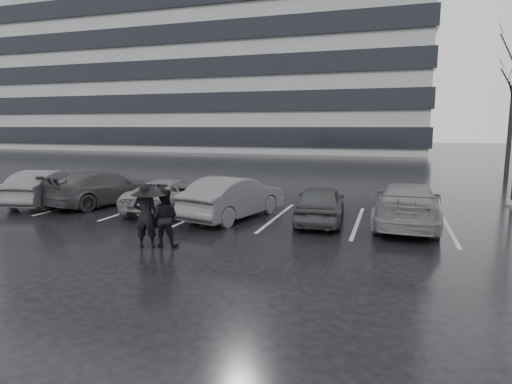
{
  "coord_description": "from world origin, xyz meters",
  "views": [
    {
      "loc": [
        4.38,
        -11.86,
        3.18
      ],
      "look_at": [
        0.3,
        1.0,
        1.1
      ],
      "focal_mm": 30.0,
      "sensor_mm": 36.0,
      "label": 1
    }
  ],
  "objects_px": {
    "car_west_d": "(48,187)",
    "tree_north": "(512,108)",
    "car_main": "(320,204)",
    "car_west_b": "(169,195)",
    "car_west_a": "(234,197)",
    "pedestrian_left": "(146,216)",
    "pedestrian_right": "(164,218)",
    "car_west_c": "(105,188)",
    "car_east": "(407,205)"
  },
  "relations": [
    {
      "from": "car_west_c",
      "to": "car_east",
      "type": "relative_size",
      "value": 0.99
    },
    {
      "from": "car_west_c",
      "to": "tree_north",
      "type": "bearing_deg",
      "value": -122.84
    },
    {
      "from": "car_main",
      "to": "car_west_b",
      "type": "height_order",
      "value": "car_main"
    },
    {
      "from": "pedestrian_left",
      "to": "pedestrian_right",
      "type": "height_order",
      "value": "pedestrian_left"
    },
    {
      "from": "car_west_a",
      "to": "car_east",
      "type": "xyz_separation_m",
      "value": [
        5.72,
        0.51,
        -0.03
      ]
    },
    {
      "from": "car_main",
      "to": "car_west_a",
      "type": "bearing_deg",
      "value": -0.39
    },
    {
      "from": "car_west_b",
      "to": "pedestrian_right",
      "type": "relative_size",
      "value": 2.86
    },
    {
      "from": "car_west_a",
      "to": "car_west_d",
      "type": "bearing_deg",
      "value": 12.83
    },
    {
      "from": "car_west_a",
      "to": "car_west_b",
      "type": "distance_m",
      "value": 2.82
    },
    {
      "from": "car_west_d",
      "to": "car_east",
      "type": "distance_m",
      "value": 13.95
    },
    {
      "from": "car_main",
      "to": "car_west_a",
      "type": "distance_m",
      "value": 2.99
    },
    {
      "from": "car_east",
      "to": "pedestrian_left",
      "type": "bearing_deg",
      "value": 37.84
    },
    {
      "from": "tree_north",
      "to": "pedestrian_right",
      "type": "bearing_deg",
      "value": -122.84
    },
    {
      "from": "car_east",
      "to": "pedestrian_right",
      "type": "bearing_deg",
      "value": 38.14
    },
    {
      "from": "car_west_b",
      "to": "car_west_c",
      "type": "distance_m",
      "value": 3.19
    },
    {
      "from": "car_west_c",
      "to": "car_east",
      "type": "bearing_deg",
      "value": -163.37
    },
    {
      "from": "car_east",
      "to": "pedestrian_right",
      "type": "distance_m",
      "value": 7.63
    },
    {
      "from": "pedestrian_left",
      "to": "tree_north",
      "type": "height_order",
      "value": "tree_north"
    },
    {
      "from": "car_west_b",
      "to": "tree_north",
      "type": "bearing_deg",
      "value": -139.54
    },
    {
      "from": "pedestrian_right",
      "to": "car_west_c",
      "type": "bearing_deg",
      "value": -51.06
    },
    {
      "from": "car_main",
      "to": "car_east",
      "type": "distance_m",
      "value": 2.76
    },
    {
      "from": "car_west_b",
      "to": "pedestrian_left",
      "type": "relative_size",
      "value": 2.58
    },
    {
      "from": "pedestrian_right",
      "to": "pedestrian_left",
      "type": "bearing_deg",
      "value": 20.4
    },
    {
      "from": "car_main",
      "to": "car_west_c",
      "type": "bearing_deg",
      "value": -8.46
    },
    {
      "from": "car_east",
      "to": "pedestrian_left",
      "type": "distance_m",
      "value": 8.11
    },
    {
      "from": "car_west_a",
      "to": "tree_north",
      "type": "bearing_deg",
      "value": -113.29
    },
    {
      "from": "pedestrian_left",
      "to": "tree_north",
      "type": "relative_size",
      "value": 0.2
    },
    {
      "from": "tree_north",
      "to": "car_east",
      "type": "bearing_deg",
      "value": -112.53
    },
    {
      "from": "car_main",
      "to": "car_west_a",
      "type": "relative_size",
      "value": 0.85
    },
    {
      "from": "pedestrian_right",
      "to": "tree_north",
      "type": "relative_size",
      "value": 0.18
    },
    {
      "from": "car_west_c",
      "to": "tree_north",
      "type": "distance_m",
      "value": 23.04
    },
    {
      "from": "car_west_a",
      "to": "car_west_c",
      "type": "bearing_deg",
      "value": 6.39
    },
    {
      "from": "car_main",
      "to": "car_west_d",
      "type": "distance_m",
      "value": 11.21
    },
    {
      "from": "car_west_b",
      "to": "car_main",
      "type": "bearing_deg",
      "value": 172.71
    },
    {
      "from": "car_west_c",
      "to": "tree_north",
      "type": "xyz_separation_m",
      "value": [
        17.73,
        14.27,
        3.55
      ]
    },
    {
      "from": "pedestrian_left",
      "to": "car_west_b",
      "type": "bearing_deg",
      "value": -86.16
    },
    {
      "from": "car_west_d",
      "to": "tree_north",
      "type": "height_order",
      "value": "tree_north"
    },
    {
      "from": "pedestrian_left",
      "to": "pedestrian_right",
      "type": "xyz_separation_m",
      "value": [
        0.41,
        0.24,
        -0.08
      ]
    },
    {
      "from": "car_main",
      "to": "pedestrian_left",
      "type": "height_order",
      "value": "pedestrian_left"
    },
    {
      "from": "pedestrian_left",
      "to": "tree_north",
      "type": "bearing_deg",
      "value": -141.65
    },
    {
      "from": "car_main",
      "to": "pedestrian_right",
      "type": "bearing_deg",
      "value": 45.43
    },
    {
      "from": "car_west_a",
      "to": "pedestrian_right",
      "type": "bearing_deg",
      "value": 97.36
    },
    {
      "from": "car_west_a",
      "to": "tree_north",
      "type": "xyz_separation_m",
      "value": [
        11.79,
        15.13,
        3.52
      ]
    },
    {
      "from": "pedestrian_left",
      "to": "pedestrian_right",
      "type": "relative_size",
      "value": 1.11
    },
    {
      "from": "car_main",
      "to": "car_west_a",
      "type": "height_order",
      "value": "car_west_a"
    },
    {
      "from": "car_east",
      "to": "pedestrian_right",
      "type": "relative_size",
      "value": 3.12
    },
    {
      "from": "car_west_a",
      "to": "car_west_c",
      "type": "height_order",
      "value": "car_west_a"
    },
    {
      "from": "pedestrian_right",
      "to": "car_east",
      "type": "bearing_deg",
      "value": -154.56
    },
    {
      "from": "car_west_a",
      "to": "car_east",
      "type": "height_order",
      "value": "car_west_a"
    },
    {
      "from": "car_main",
      "to": "pedestrian_left",
      "type": "bearing_deg",
      "value": 43.87
    }
  ]
}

